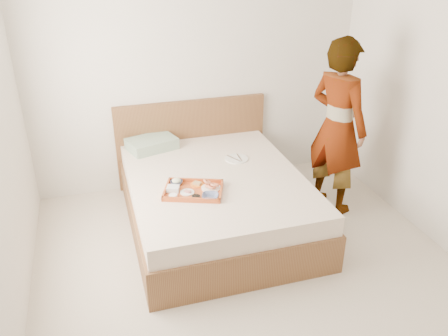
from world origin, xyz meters
TOP-DOWN VIEW (x-y plane):
  - ground at (0.00, 0.00)m, footprint 3.50×4.00m
  - wall_back at (0.00, 2.00)m, footprint 3.50×0.01m
  - bed at (-0.09, 1.00)m, footprint 1.65×2.00m
  - headboard at (-0.09, 1.97)m, footprint 1.65×0.06m
  - pillow at (-0.55, 1.78)m, footprint 0.55×0.45m
  - tray at (-0.35, 0.76)m, footprint 0.59×0.51m
  - prawn_plate at (-0.20, 0.75)m, footprint 0.22×0.22m
  - navy_bowl_big at (-0.25, 0.60)m, footprint 0.18×0.18m
  - sauce_dish at (-0.36, 0.62)m, footprint 0.09×0.09m
  - meat_plate at (-0.41, 0.74)m, footprint 0.16×0.16m
  - bread_plate at (-0.30, 0.85)m, footprint 0.15×0.15m
  - salad_bowl at (-0.47, 0.92)m, footprint 0.14×0.14m
  - plastic_tub at (-0.52, 0.81)m, footprint 0.13×0.12m
  - cheese_round at (-0.54, 0.70)m, footprint 0.09×0.09m
  - dinner_plate at (0.21, 1.28)m, footprint 0.26×0.26m
  - person at (1.14, 1.02)m, footprint 0.62×0.74m

SIDE VIEW (x-z plane):
  - ground at x=0.00m, z-range -0.01..0.01m
  - bed at x=-0.09m, z-range 0.00..0.53m
  - headboard at x=-0.09m, z-range 0.00..0.95m
  - dinner_plate at x=0.21m, z-range 0.53..0.54m
  - meat_plate at x=-0.41m, z-range 0.54..0.55m
  - bread_plate at x=-0.30m, z-range 0.54..0.55m
  - prawn_plate at x=-0.20m, z-range 0.54..0.55m
  - tray at x=-0.35m, z-range 0.53..0.57m
  - cheese_round at x=-0.54m, z-range 0.54..0.57m
  - sauce_dish at x=-0.36m, z-range 0.54..0.57m
  - salad_bowl at x=-0.47m, z-range 0.54..0.58m
  - navy_bowl_big at x=-0.25m, z-range 0.54..0.58m
  - plastic_tub at x=-0.52m, z-range 0.54..0.59m
  - pillow at x=-0.55m, z-range 0.53..0.64m
  - person at x=1.14m, z-range 0.00..1.73m
  - wall_back at x=0.00m, z-range 0.00..2.60m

